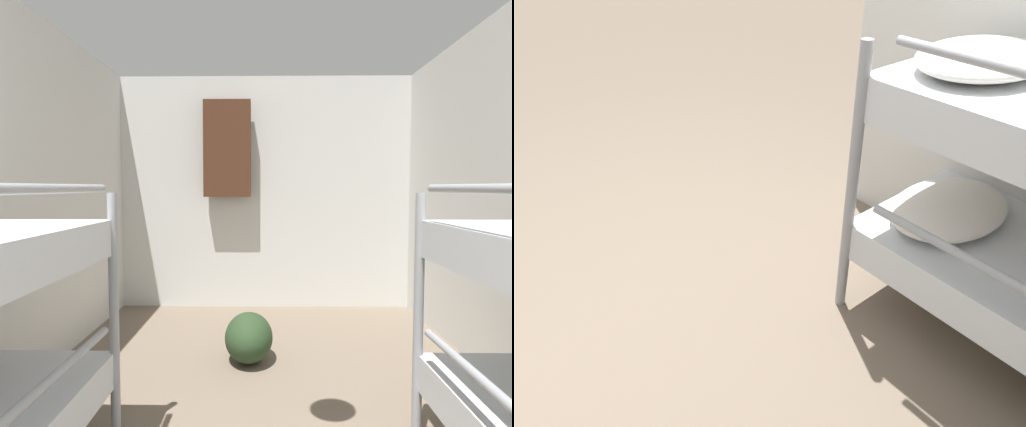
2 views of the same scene
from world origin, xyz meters
The scene contains 1 object.
ground_plane centered at (0.00, 0.00, 0.00)m, with size 20.00×20.00×0.00m, color #6B5B4C.
Camera 2 is at (0.59, 1.64, 1.56)m, focal length 35.00 mm.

